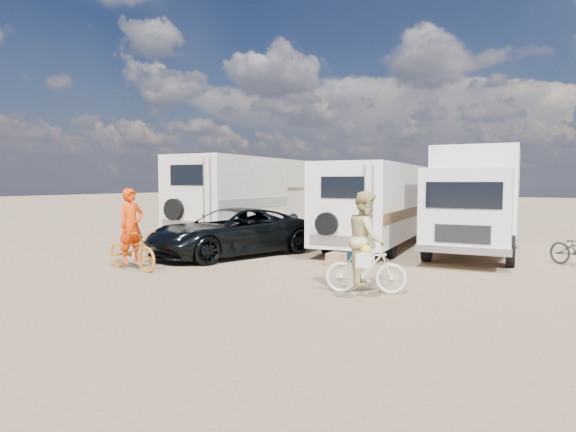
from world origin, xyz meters
The scene contains 11 objects.
ground centered at (0.00, 0.00, 0.00)m, with size 140.00×140.00×0.00m, color #927657.
rv_main centered at (0.35, 7.08, 1.40)m, with size 2.20×7.66×2.79m, color white, non-canonical shape.
rv_left centered at (-5.43, 7.46, 1.59)m, with size 2.50×7.14×3.17m, color silver, non-canonical shape.
box_truck centered at (3.47, 6.80, 1.64)m, with size 2.36×6.57×3.27m, color silver, non-canonical shape.
dark_suv centered at (-2.93, 3.02, 0.72)m, with size 2.37×5.15×1.43m, color black.
bike_man centered at (-3.75, -0.11, 0.50)m, with size 0.66×1.90×1.00m, color #C0671C.
bike_woman centered at (2.32, 0.24, 0.48)m, with size 0.45×1.61×0.97m, color beige.
rider_man centered at (-3.75, -0.11, 0.94)m, with size 0.68×0.45×1.88m, color red.
rider_woman centered at (2.32, 0.24, 0.93)m, with size 0.90×0.70×1.85m, color tan.
cooler centered at (0.70, 3.82, 0.21)m, with size 0.53×0.39×0.42m, color #1D5F8F.
crate centered at (0.57, 2.87, 0.17)m, with size 0.43×0.43×0.34m, color #8A6948.
Camera 1 is at (5.49, -8.79, 2.20)m, focal length 30.04 mm.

